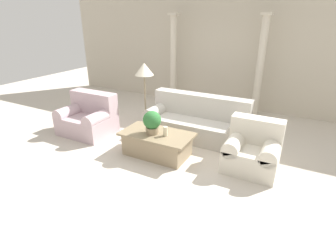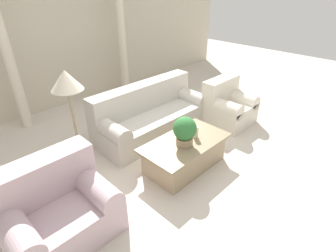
# 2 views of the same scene
# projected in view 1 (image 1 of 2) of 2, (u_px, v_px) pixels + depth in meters

# --- Properties ---
(ground_plane) EXTENTS (16.00, 16.00, 0.00)m
(ground_plane) POSITION_uv_depth(u_px,v_px,m) (169.00, 146.00, 5.25)
(ground_plane) COLOR beige
(wall_back) EXTENTS (10.00, 0.06, 3.20)m
(wall_back) POSITION_uv_depth(u_px,v_px,m) (221.00, 49.00, 7.11)
(wall_back) COLOR beige
(wall_back) RESTS_ON ground_plane
(sofa_long) EXTENTS (2.13, 0.85, 0.88)m
(sofa_long) POSITION_uv_depth(u_px,v_px,m) (197.00, 121.00, 5.57)
(sofa_long) COLOR #B7B2A8
(sofa_long) RESTS_ON ground_plane
(loveseat) EXTENTS (1.11, 0.85, 0.88)m
(loveseat) POSITION_uv_depth(u_px,v_px,m) (88.00, 117.00, 5.75)
(loveseat) COLOR #BDA3AB
(loveseat) RESTS_ON ground_plane
(coffee_table) EXTENTS (1.31, 0.72, 0.44)m
(coffee_table) POSITION_uv_depth(u_px,v_px,m) (157.00, 144.00, 4.85)
(coffee_table) COLOR #998466
(coffee_table) RESTS_ON ground_plane
(potted_plant) EXTENTS (0.33, 0.33, 0.43)m
(potted_plant) POSITION_uv_depth(u_px,v_px,m) (152.00, 122.00, 4.68)
(potted_plant) COLOR #937F60
(potted_plant) RESTS_ON coffee_table
(pillar_candle) EXTENTS (0.08, 0.08, 0.18)m
(pillar_candle) POSITION_uv_depth(u_px,v_px,m) (165.00, 131.00, 4.63)
(pillar_candle) COLOR beige
(pillar_candle) RESTS_ON coffee_table
(floor_lamp) EXTENTS (0.43, 0.43, 1.45)m
(floor_lamp) POSITION_uv_depth(u_px,v_px,m) (144.00, 72.00, 5.90)
(floor_lamp) COLOR gray
(floor_lamp) RESTS_ON ground_plane
(column_left) EXTENTS (0.25, 0.25, 2.50)m
(column_left) POSITION_uv_depth(u_px,v_px,m) (173.00, 60.00, 7.38)
(column_left) COLOR beige
(column_left) RESTS_ON ground_plane
(column_right) EXTENTS (0.25, 0.25, 2.50)m
(column_right) POSITION_uv_depth(u_px,v_px,m) (260.00, 67.00, 6.36)
(column_right) COLOR beige
(column_right) RESTS_ON ground_plane
(armchair) EXTENTS (0.86, 0.77, 0.84)m
(armchair) POSITION_uv_depth(u_px,v_px,m) (253.00, 150.00, 4.38)
(armchair) COLOR beige
(armchair) RESTS_ON ground_plane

